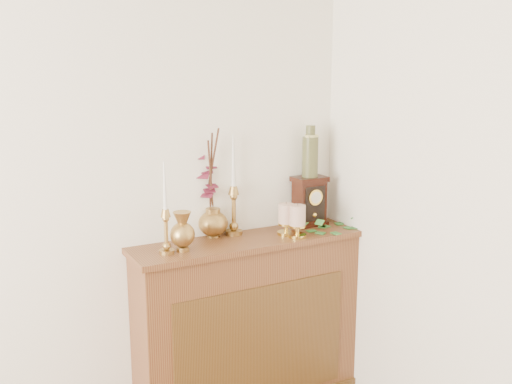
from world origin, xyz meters
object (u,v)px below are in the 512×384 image
ginger_jar (208,187)px  candlestick_left (166,224)px  candlestick_center (234,202)px  mantel_clock (309,201)px  ceramic_vase (310,154)px  bud_vase (182,232)px

ginger_jar → candlestick_left: bearing=-148.0°
candlestick_center → mantel_clock: bearing=-3.7°
ceramic_vase → candlestick_left: bearing=-172.7°
candlestick_left → ceramic_vase: 0.92m
candlestick_center → bud_vase: size_ratio=2.73×
ginger_jar → mantel_clock: (0.58, -0.08, -0.12)m
candlestick_left → ginger_jar: bearing=32.0°
candlestick_left → ceramic_vase: bearing=7.3°
candlestick_left → ginger_jar: size_ratio=0.77×
candlestick_center → ginger_jar: (-0.12, 0.05, 0.08)m
mantel_clock → candlestick_left: bearing=-173.8°
candlestick_center → mantel_clock: (0.45, -0.03, -0.04)m
ceramic_vase → ginger_jar: bearing=172.7°
candlestick_center → ginger_jar: ginger_jar is taller
bud_vase → ceramic_vase: 0.86m
candlestick_left → mantel_clock: bearing=7.2°
candlestick_center → mantel_clock: size_ratio=1.94×
candlestick_left → candlestick_center: 0.45m
candlestick_left → candlestick_center: size_ratio=0.83×
mantel_clock → bud_vase: bearing=-173.0°
ceramic_vase → mantel_clock: bearing=-89.0°
bud_vase → mantel_clock: size_ratio=0.71×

